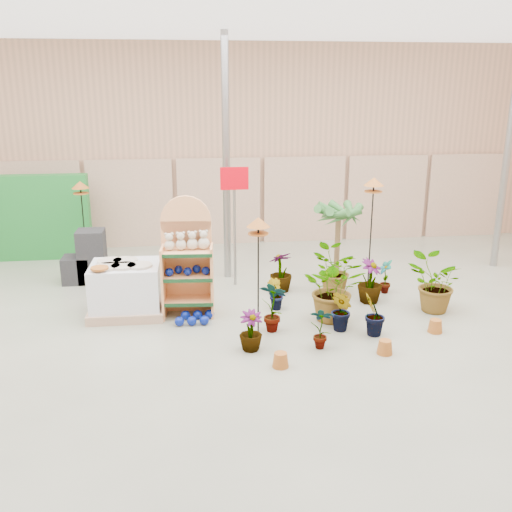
# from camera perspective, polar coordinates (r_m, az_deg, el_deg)

# --- Properties ---
(room) EXTENTS (15.20, 12.10, 4.70)m
(room) POSITION_cam_1_polar(r_m,az_deg,el_deg) (8.08, -1.60, 6.99)
(room) COLOR gray
(room) RESTS_ON ground
(display_shelf) EXTENTS (0.84, 0.57, 1.92)m
(display_shelf) POSITION_cam_1_polar(r_m,az_deg,el_deg) (9.18, -6.89, -0.51)
(display_shelf) COLOR #E49860
(display_shelf) RESTS_ON ground
(teddy_bears) EXTENTS (0.71, 0.19, 0.30)m
(teddy_bears) POSITION_cam_1_polar(r_m,az_deg,el_deg) (9.00, -6.80, 1.40)
(teddy_bears) COLOR beige
(teddy_bears) RESTS_ON display_shelf
(gazing_balls_shelf) EXTENTS (0.71, 0.24, 0.13)m
(gazing_balls_shelf) POSITION_cam_1_polar(r_m,az_deg,el_deg) (9.10, -6.85, -1.46)
(gazing_balls_shelf) COLOR navy
(gazing_balls_shelf) RESTS_ON display_shelf
(gazing_balls_floor) EXTENTS (0.63, 0.39, 0.15)m
(gazing_balls_floor) POSITION_cam_1_polar(r_m,az_deg,el_deg) (9.05, -6.15, -6.16)
(gazing_balls_floor) COLOR navy
(gazing_balls_floor) RESTS_ON ground
(pallet_stack) EXTENTS (1.20, 1.01, 0.88)m
(pallet_stack) POSITION_cam_1_polar(r_m,az_deg,el_deg) (9.44, -12.87, -3.25)
(pallet_stack) COLOR tan
(pallet_stack) RESTS_ON ground
(charcoal_planters) EXTENTS (0.80, 0.50, 1.00)m
(charcoal_planters) POSITION_cam_1_polar(r_m,az_deg,el_deg) (11.16, -16.55, -0.44)
(charcoal_planters) COLOR black
(charcoal_planters) RESTS_ON ground
(trellis_stock) EXTENTS (2.00, 0.30, 1.80)m
(trellis_stock) POSITION_cam_1_polar(r_m,az_deg,el_deg) (12.87, -20.67, 3.63)
(trellis_stock) COLOR #1A7429
(trellis_stock) RESTS_ON ground
(offer_sign) EXTENTS (0.50, 0.08, 2.20)m
(offer_sign) POSITION_cam_1_polar(r_m,az_deg,el_deg) (10.23, -2.16, 5.39)
(offer_sign) COLOR gray
(offer_sign) RESTS_ON ground
(bird_table_front) EXTENTS (0.34, 0.34, 1.77)m
(bird_table_front) POSITION_cam_1_polar(r_m,az_deg,el_deg) (8.17, 0.23, 3.01)
(bird_table_front) COLOR black
(bird_table_front) RESTS_ON ground
(bird_table_right) EXTENTS (0.34, 0.34, 2.10)m
(bird_table_right) POSITION_cam_1_polar(r_m,az_deg,el_deg) (9.84, 11.68, 6.86)
(bird_table_right) COLOR black
(bird_table_right) RESTS_ON ground
(bird_table_back) EXTENTS (0.34, 0.34, 1.78)m
(bird_table_back) POSITION_cam_1_polar(r_m,az_deg,el_deg) (11.73, -17.15, 6.54)
(bird_table_back) COLOR black
(bird_table_back) RESTS_ON ground
(palm) EXTENTS (0.70, 0.70, 1.62)m
(palm) POSITION_cam_1_polar(r_m,az_deg,el_deg) (10.48, 8.27, 4.41)
(palm) COLOR brown
(palm) RESTS_ON ground
(potted_plant_0) EXTENTS (0.52, 0.48, 0.81)m
(potted_plant_0) POSITION_cam_1_polar(r_m,az_deg,el_deg) (8.56, 1.73, -5.04)
(potted_plant_0) COLOR #2F672C
(potted_plant_0) RESTS_ON ground
(potted_plant_1) EXTENTS (0.37, 0.43, 0.66)m
(potted_plant_1) POSITION_cam_1_polar(r_m,az_deg,el_deg) (8.68, 8.60, -5.44)
(potted_plant_1) COLOR #2F672C
(potted_plant_1) RESTS_ON ground
(potted_plant_2) EXTENTS (1.12, 1.03, 1.05)m
(potted_plant_2) POSITION_cam_1_polar(r_m,az_deg,el_deg) (9.01, 7.86, -3.26)
(potted_plant_2) COLOR #2F672C
(potted_plant_2) RESTS_ON ground
(potted_plant_3) EXTENTS (0.60, 0.60, 0.76)m
(potted_plant_3) POSITION_cam_1_polar(r_m,az_deg,el_deg) (9.90, 11.35, -2.47)
(potted_plant_3) COLOR #2F672C
(potted_plant_3) RESTS_ON ground
(potted_plant_4) EXTENTS (0.24, 0.34, 0.61)m
(potted_plant_4) POSITION_cam_1_polar(r_m,az_deg,el_deg) (10.42, 12.79, -2.00)
(potted_plant_4) COLOR #2F672C
(potted_plant_4) RESTS_ON ground
(potted_plant_5) EXTENTS (0.36, 0.35, 0.51)m
(potted_plant_5) POSITION_cam_1_polar(r_m,az_deg,el_deg) (9.46, 1.91, -3.85)
(potted_plant_5) COLOR #2F672C
(potted_plant_5) RESTS_ON ground
(potted_plant_6) EXTENTS (0.99, 0.95, 0.86)m
(potted_plant_6) POSITION_cam_1_polar(r_m,az_deg,el_deg) (10.20, 7.67, -1.42)
(potted_plant_6) COLOR #2F672C
(potted_plant_6) RESTS_ON ground
(potted_plant_7) EXTENTS (0.34, 0.34, 0.58)m
(potted_plant_7) POSITION_cam_1_polar(r_m,az_deg,el_deg) (8.02, -0.53, -7.49)
(potted_plant_7) COLOR #2F672C
(potted_plant_7) RESTS_ON ground
(potted_plant_8) EXTENTS (0.39, 0.33, 0.63)m
(potted_plant_8) POSITION_cam_1_polar(r_m,az_deg,el_deg) (8.11, 6.54, -7.12)
(potted_plant_8) COLOR #2F672C
(potted_plant_8) RESTS_ON ground
(potted_plant_9) EXTENTS (0.47, 0.47, 0.67)m
(potted_plant_9) POSITION_cam_1_polar(r_m,az_deg,el_deg) (8.60, 11.71, -5.79)
(potted_plant_9) COLOR #2F672C
(potted_plant_9) RESTS_ON ground
(potted_plant_10) EXTENTS (1.05, 0.98, 0.95)m
(potted_plant_10) POSITION_cam_1_polar(r_m,az_deg,el_deg) (9.72, 17.34, -2.70)
(potted_plant_10) COLOR #2F672C
(potted_plant_10) RESTS_ON ground
(potted_plant_11) EXTENTS (0.54, 0.54, 0.74)m
(potted_plant_11) POSITION_cam_1_polar(r_m,az_deg,el_deg) (10.23, 2.50, -1.57)
(potted_plant_11) COLOR #2F672C
(potted_plant_11) RESTS_ON ground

